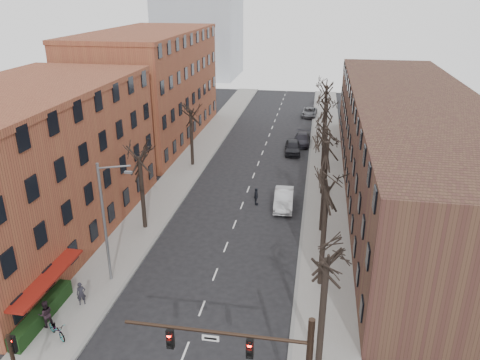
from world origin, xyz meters
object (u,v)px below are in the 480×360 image
at_px(parked_car_mid, 302,139).
at_px(pedestrian_a, 81,294).
at_px(silver_sedan, 284,199).
at_px(bicycle, 57,330).
at_px(parked_car_near, 293,147).

height_order(parked_car_mid, pedestrian_a, pedestrian_a).
distance_m(silver_sedan, bicycle, 23.73).
bearing_deg(parked_car_near, bicycle, -111.63).
bearing_deg(silver_sedan, bicycle, -122.11).
bearing_deg(silver_sedan, parked_car_mid, 85.41).
relative_size(parked_car_mid, pedestrian_a, 3.10).
height_order(silver_sedan, bicycle, silver_sedan).
distance_m(parked_car_near, parked_car_mid, 3.98).
distance_m(silver_sedan, parked_car_mid, 20.06).
relative_size(parked_car_near, bicycle, 2.56).
distance_m(silver_sedan, pedestrian_a, 21.06).
bearing_deg(silver_sedan, pedestrian_a, -126.45).
xyz_separation_m(parked_car_mid, bicycle, (-12.64, -40.62, -0.08)).
xyz_separation_m(parked_car_near, pedestrian_a, (-11.64, -33.61, 0.14)).
bearing_deg(bicycle, pedestrian_a, 33.98).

